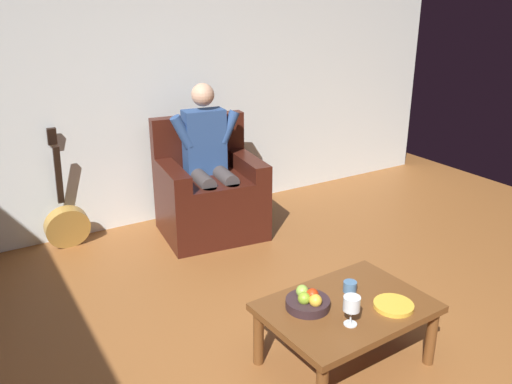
{
  "coord_description": "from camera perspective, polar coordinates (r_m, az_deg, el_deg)",
  "views": [
    {
      "loc": [
        1.62,
        1.47,
        1.99
      ],
      "look_at": [
        -0.11,
        -1.37,
        0.74
      ],
      "focal_mm": 37.28,
      "sensor_mm": 36.0,
      "label": 1
    }
  ],
  "objects": [
    {
      "name": "person_seated",
      "position": [
        4.49,
        -5.04,
        3.72
      ],
      "size": [
        0.61,
        0.57,
        1.3
      ],
      "rotation": [
        0.0,
        0.0,
        -0.12
      ],
      "color": "navy",
      "rests_on": "ground"
    },
    {
      "name": "decorative_dish",
      "position": [
        3.05,
        14.54,
        -11.7
      ],
      "size": [
        0.22,
        0.22,
        0.02
      ],
      "primitive_type": "cylinder",
      "color": "gold",
      "rests_on": "coffee_table"
    },
    {
      "name": "fruit_bowl",
      "position": [
        2.95,
        5.6,
        -11.58
      ],
      "size": [
        0.24,
        0.24,
        0.11
      ],
      "color": "#2F1F22",
      "rests_on": "coffee_table"
    },
    {
      "name": "wine_glass_near",
      "position": [
        2.81,
        10.22,
        -11.86
      ],
      "size": [
        0.09,
        0.09,
        0.16
      ],
      "color": "silver",
      "rests_on": "coffee_table"
    },
    {
      "name": "wall_back",
      "position": [
        4.77,
        -11.48,
        12.53
      ],
      "size": [
        6.45,
        0.06,
        2.71
      ],
      "primitive_type": "cube",
      "color": "silver",
      "rests_on": "ground"
    },
    {
      "name": "guitar",
      "position": [
        4.66,
        -19.65,
        -3.08
      ],
      "size": [
        0.36,
        0.25,
        1.0
      ],
      "color": "#A87D36",
      "rests_on": "ground"
    },
    {
      "name": "candle_jar",
      "position": [
        3.13,
        10.04,
        -9.97
      ],
      "size": [
        0.08,
        0.08,
        0.06
      ],
      "primitive_type": "cylinder",
      "color": "#456C93",
      "rests_on": "coffee_table"
    },
    {
      "name": "coffee_table",
      "position": [
        3.05,
        9.68,
        -12.69
      ],
      "size": [
        0.94,
        0.68,
        0.39
      ],
      "rotation": [
        0.0,
        0.0,
        0.05
      ],
      "color": "brown",
      "rests_on": "ground"
    },
    {
      "name": "armchair",
      "position": [
        4.63,
        -5.02,
        -0.29
      ],
      "size": [
        0.91,
        0.81,
        1.0
      ],
      "rotation": [
        0.0,
        0.0,
        -0.12
      ],
      "color": "#3A150E",
      "rests_on": "ground"
    }
  ]
}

